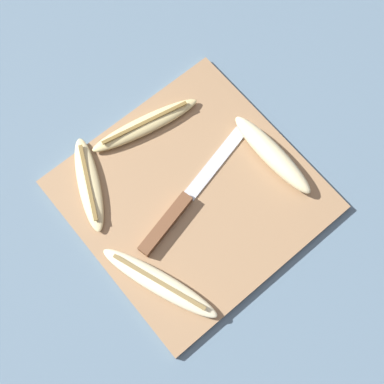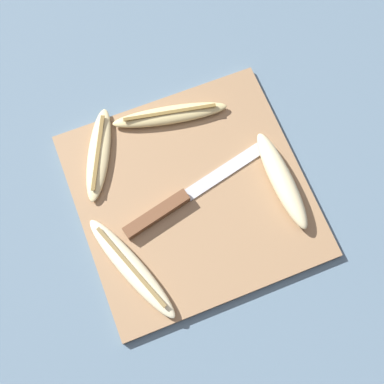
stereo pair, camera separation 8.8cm
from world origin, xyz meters
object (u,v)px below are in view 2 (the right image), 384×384
(banana_cream_curved, at_px, (282,180))
(knife, at_px, (170,206))
(banana_bright_far, at_px, (131,268))
(banana_spotted_left, at_px, (170,115))
(banana_ripe_center, at_px, (99,154))

(banana_cream_curved, bearing_deg, knife, -98.66)
(banana_cream_curved, distance_m, banana_bright_far, 0.28)
(banana_spotted_left, bearing_deg, banana_cream_curved, 35.27)
(banana_cream_curved, xyz_separation_m, banana_ripe_center, (-0.16, -0.27, -0.01))
(banana_bright_far, bearing_deg, knife, 128.43)
(banana_cream_curved, distance_m, banana_ripe_center, 0.31)
(knife, distance_m, banana_spotted_left, 0.16)
(banana_ripe_center, bearing_deg, knife, 31.64)
(knife, xyz_separation_m, banana_cream_curved, (0.03, 0.19, 0.01))
(banana_cream_curved, bearing_deg, banana_bright_far, -80.81)
(banana_spotted_left, distance_m, banana_bright_far, 0.27)
(banana_cream_curved, xyz_separation_m, banana_bright_far, (0.05, -0.28, -0.01))
(knife, bearing_deg, banana_bright_far, -64.57)
(knife, height_order, banana_cream_curved, banana_cream_curved)
(knife, distance_m, banana_ripe_center, 0.15)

